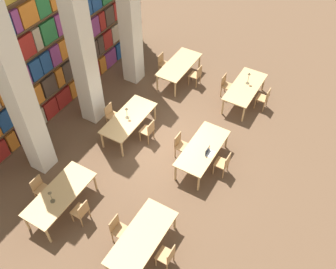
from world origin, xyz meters
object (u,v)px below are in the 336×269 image
chair_2 (223,163)px  reading_table_4 (129,119)px  chair_5 (226,85)px  reading_table_3 (60,195)px  chair_4 (264,98)px  chair_7 (41,188)px  chair_6 (81,211)px  desk_lamp_2 (127,111)px  desk_lamp_1 (50,195)px  chair_1 (118,229)px  reading_table_2 (245,88)px  chair_8 (148,130)px  chair_9 (112,115)px  pillar_center (81,47)px  chair_11 (163,63)px  laptop (209,153)px  pillar_right (129,11)px  reading_table_1 (203,149)px  desk_lamp_0 (249,76)px  chair_3 (181,145)px  reading_table_0 (142,238)px  pillar_left (18,95)px  chair_0 (167,256)px  reading_table_5 (179,66)px  chair_10 (196,75)px

chair_2 → reading_table_4: (0.00, 3.60, 0.19)m
chair_5 → reading_table_3: size_ratio=0.40×
chair_4 → chair_7: same height
chair_6 → desk_lamp_2: desk_lamp_2 is taller
desk_lamp_1 → desk_lamp_2: (3.87, 0.12, -0.00)m
chair_1 → chair_7: 2.79m
reading_table_2 → chair_8: chair_8 is taller
chair_6 → chair_9: 4.00m
pillar_center → chair_7: pillar_center is taller
chair_6 → reading_table_2: bearing=-15.4°
pillar_center → chair_1: size_ratio=6.69×
chair_9 → chair_11: (3.60, -0.00, 0.00)m
laptop → chair_8: bearing=87.5°
pillar_right → reading_table_3: pillar_right is taller
reading_table_1 → chair_8: 2.07m
desk_lamp_0 → reading_table_3: 7.93m
chair_3 → reading_table_3: 4.12m
desk_lamp_1 → chair_11: size_ratio=0.52×
desk_lamp_0 → chair_7: 8.27m
reading_table_2 → desk_lamp_0: desk_lamp_0 is taller
chair_2 → reading_table_3: (-3.60, 3.54, 0.19)m
desk_lamp_0 → desk_lamp_2: 4.80m
reading_table_0 → chair_4: size_ratio=2.50×
chair_3 → chair_5: size_ratio=1.00×
pillar_left → reading_table_0: pillar_left is taller
chair_5 → desk_lamp_2: desk_lamp_2 is taller
chair_11 → chair_0: bearing=31.4°
chair_0 → reading_table_5: chair_0 is taller
reading_table_4 → chair_8: (0.02, -0.77, -0.19)m
chair_5 → chair_3: bearing=-0.1°
reading_table_3 → pillar_left: bearing=60.5°
chair_4 → desk_lamp_0: size_ratio=1.84×
pillar_right → chair_6: (-6.36, -2.48, -2.51)m
chair_1 → chair_7: bearing=-88.5°
laptop → chair_10: (3.70, 2.35, -0.30)m
pillar_right → laptop: (-2.80, -4.77, -2.21)m
chair_0 → desk_lamp_1: size_ratio=1.94×
pillar_right → reading_table_2: 5.12m
pillar_right → reading_table_0: 8.06m
desk_lamp_0 → desk_lamp_1: bearing=160.4°
chair_1 → chair_5: (7.20, 0.02, 0.00)m
desk_lamp_0 → reading_table_4: desk_lamp_0 is taller
pillar_left → reading_table_2: size_ratio=2.68×
reading_table_0 → chair_2: 3.63m
pillar_center → pillar_right: same height
laptop → desk_lamp_1: 4.89m
chair_2 → chair_7: same height
chair_6 → reading_table_3: bearing=87.5°
chair_8 → chair_11: size_ratio=1.00×
pillar_center → pillar_right: (2.68, 0.00, 0.00)m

